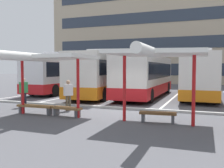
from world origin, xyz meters
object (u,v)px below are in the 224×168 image
Objects in this scene: waiting_passenger_0 at (24,90)px; bench_4 at (158,115)px; waiting_shelter_1 at (45,59)px; bench_2 at (35,107)px; coach_bus_0 at (65,74)px; coach_bus_3 at (201,76)px; coach_bus_1 at (106,75)px; waiting_shelter_2 at (156,54)px; bench_3 at (67,110)px; waiting_passenger_2 at (68,93)px; coach_bus_2 at (146,76)px.

bench_4 is at bearing -10.56° from waiting_passenger_0.
waiting_shelter_1 reaches higher than bench_2.
coach_bus_3 is (12.27, -0.11, -0.01)m from coach_bus_0.
waiting_shelter_1 is (1.13, -10.33, 0.97)m from coach_bus_1.
bench_2 is 6.09m from bench_4.
waiting_passenger_0 is at bearing 145.64° from waiting_shelter_1.
coach_bus_0 reaches higher than coach_bus_3.
coach_bus_1 is 2.51× the size of waiting_shelter_2.
coach_bus_0 reaches higher than bench_4.
coach_bus_0 is 6.52× the size of bench_3.
waiting_shelter_2 is at bearing -58.37° from coach_bus_1.
waiting_passenger_0 reaches higher than bench_3.
coach_bus_2 is at bearing 73.73° from waiting_passenger_2.
bench_2 and bench_3 have the same top height.
coach_bus_3 is at bearing 61.52° from bench_3.
coach_bus_3 is 13.13m from waiting_passenger_0.
bench_3 is (6.53, -10.68, -1.40)m from coach_bus_0.
waiting_passenger_0 is (-1.88, -8.27, -0.76)m from coach_bus_1.
coach_bus_2 is 9.74m from waiting_passenger_0.
waiting_passenger_2 reaches higher than bench_4.
coach_bus_2 is 6.80× the size of bench_3.
coach_bus_2 is 8.54m from waiting_passenger_2.
waiting_passenger_2 reaches higher than bench_2.
coach_bus_2 is 2.24× the size of waiting_shelter_1.
waiting_shelter_1 is (-2.47, -10.08, 1.06)m from coach_bus_2.
coach_bus_0 is 10.80m from waiting_passenger_2.
bench_4 is (2.73, -9.56, -1.34)m from coach_bus_2.
bench_2 is at bearing -38.53° from waiting_passenger_0.
waiting_passenger_2 is at bearing -81.81° from coach_bus_1.
coach_bus_1 is at bearing 121.63° from waiting_shelter_2.
waiting_shelter_1 is 3.04× the size of bench_3.
bench_3 is at bearing -118.48° from coach_bus_3.
bench_3 is 0.96× the size of waiting_passenger_2.
waiting_passenger_2 is (-0.82, 1.55, 0.62)m from bench_3.
coach_bus_3 is at bearing 58.75° from waiting_shelter_1.
coach_bus_0 reaches higher than coach_bus_2.
coach_bus_0 reaches higher than bench_3.
waiting_shelter_1 is 2.62m from waiting_passenger_2.
bench_3 is (1.80, -0.01, -0.01)m from bench_2.
bench_4 is 8.37m from waiting_passenger_0.
bench_4 is (6.32, -9.80, -1.42)m from coach_bus_1.
bench_3 is 0.92× the size of waiting_passenger_0.
waiting_shelter_1 reaches higher than bench_3.
coach_bus_2 is 9.94m from bench_3.
waiting_passenger_2 is (-2.38, -8.17, -0.72)m from coach_bus_2.
coach_bus_1 is at bearing 91.32° from bench_2.
waiting_shelter_2 is (6.32, -10.26, 1.07)m from coach_bus_1.
waiting_passenger_2 is at bearing -126.01° from coach_bus_3.
coach_bus_2 is 6.26× the size of waiting_passenger_0.
waiting_passenger_0 is at bearing -124.27° from coach_bus_2.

